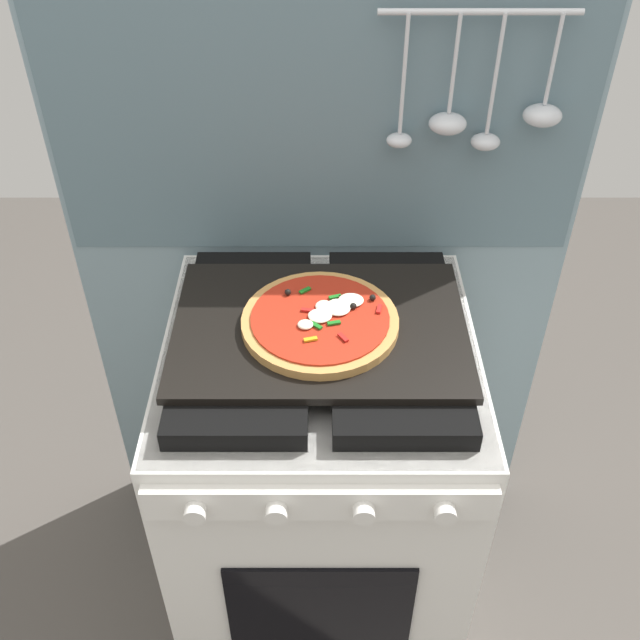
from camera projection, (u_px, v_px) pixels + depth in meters
ground_plane at (320, 587)px, 1.94m from camera, size 4.00×4.00×0.00m
kitchen_backsplash at (322, 272)px, 1.69m from camera, size 1.10×0.09×1.55m
stove at (320, 482)px, 1.65m from camera, size 0.60×0.64×0.90m
baking_tray at (320, 327)px, 1.35m from camera, size 0.54×0.38×0.02m
pizza_left at (322, 321)px, 1.34m from camera, size 0.29×0.29×0.03m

